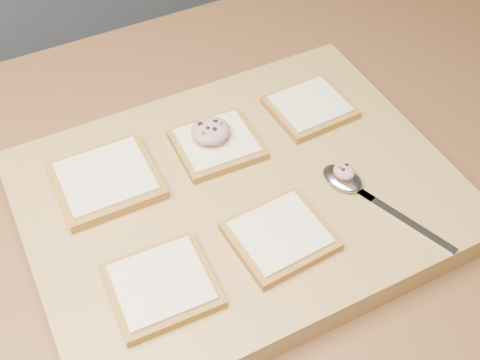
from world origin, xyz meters
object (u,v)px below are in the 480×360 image
(cutting_board, at_px, (240,199))
(spoon, at_px, (352,184))
(tuna_salad_dollop, at_px, (211,131))
(bread_far_center, at_px, (217,144))

(cutting_board, xyz_separation_m, spoon, (0.13, -0.06, 0.03))
(cutting_board, bearing_deg, spoon, -26.43)
(tuna_salad_dollop, bearing_deg, bread_far_center, -55.44)
(tuna_salad_dollop, bearing_deg, cutting_board, -89.81)
(tuna_salad_dollop, xyz_separation_m, spoon, (0.13, -0.15, -0.02))
(cutting_board, height_order, tuna_salad_dollop, tuna_salad_dollop)
(spoon, bearing_deg, bread_far_center, 130.91)
(bread_far_center, bearing_deg, tuna_salad_dollop, 124.56)
(cutting_board, distance_m, spoon, 0.15)
(bread_far_center, xyz_separation_m, spoon, (0.13, -0.14, -0.00))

